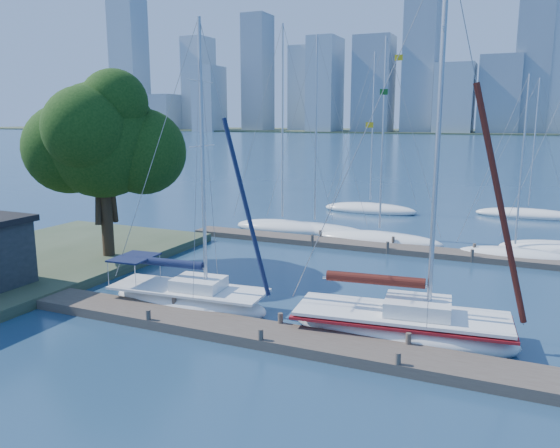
% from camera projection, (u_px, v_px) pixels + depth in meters
% --- Properties ---
extents(ground, '(700.00, 700.00, 0.00)m').
position_uv_depth(ground, '(271.00, 341.00, 20.77)').
color(ground, '#18364E').
rests_on(ground, ground).
extents(near_dock, '(26.00, 2.00, 0.40)m').
position_uv_depth(near_dock, '(271.00, 336.00, 20.73)').
color(near_dock, '#463B33').
rests_on(near_dock, ground).
extents(far_dock, '(30.00, 1.80, 0.36)m').
position_uv_depth(far_dock, '(406.00, 250.00, 34.32)').
color(far_dock, '#463B33').
rests_on(far_dock, ground).
extents(shore, '(12.00, 22.00, 0.50)m').
position_uv_depth(shore, '(15.00, 267.00, 30.15)').
color(shore, '#38472D').
rests_on(shore, ground).
extents(far_shore, '(800.00, 100.00, 1.50)m').
position_uv_depth(far_shore, '(507.00, 133.00, 308.18)').
color(far_shore, '#38472D').
rests_on(far_shore, ground).
extents(tree, '(8.56, 7.78, 10.94)m').
position_uv_depth(tree, '(102.00, 138.00, 30.36)').
color(tree, black).
rests_on(tree, ground).
extents(sailboat_navy, '(7.82, 3.06, 12.88)m').
position_uv_depth(sailboat_navy, '(188.00, 284.00, 24.28)').
color(sailboat_navy, white).
rests_on(sailboat_navy, ground).
extents(sailboat_maroon, '(8.93, 3.77, 14.73)m').
position_uv_depth(sailboat_maroon, '(402.00, 309.00, 20.91)').
color(sailboat_maroon, white).
rests_on(sailboat_maroon, ground).
extents(bg_boat_0, '(7.89, 4.07, 15.24)m').
position_uv_depth(bg_boat_0, '(282.00, 227.00, 40.91)').
color(bg_boat_0, white).
rests_on(bg_boat_0, ground).
extents(bg_boat_1, '(8.17, 2.68, 14.33)m').
position_uv_depth(bg_boat_1, '(315.00, 229.00, 40.21)').
color(bg_boat_1, white).
rests_on(bg_boat_1, ground).
extents(bg_boat_2, '(8.83, 4.35, 13.80)m').
position_uv_depth(bg_boat_2, '(379.00, 239.00, 36.79)').
color(bg_boat_2, white).
rests_on(bg_boat_2, ground).
extents(bg_boat_3, '(6.86, 2.96, 11.12)m').
position_uv_depth(bg_boat_3, '(514.00, 255.00, 32.68)').
color(bg_boat_3, white).
rests_on(bg_boat_3, ground).
extents(bg_boat_6, '(8.63, 3.48, 14.31)m').
position_uv_depth(bg_boat_6, '(370.00, 209.00, 49.00)').
color(bg_boat_6, white).
rests_on(bg_boat_6, ground).
extents(bg_boat_7, '(8.65, 3.17, 11.91)m').
position_uv_depth(bg_boat_7, '(528.00, 214.00, 46.47)').
color(bg_boat_7, white).
rests_on(bg_boat_7, ground).
extents(skyline, '(503.11, 51.31, 116.23)m').
position_uv_depth(skyline, '(558.00, 60.00, 266.37)').
color(skyline, gray).
rests_on(skyline, ground).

